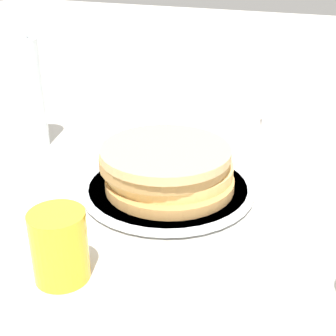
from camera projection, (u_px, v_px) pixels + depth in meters
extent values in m
plane|color=#BCB7AD|center=(186.00, 193.00, 0.69)|extent=(4.00, 4.00, 0.00)
cylinder|color=silver|center=(168.00, 189.00, 0.69)|extent=(0.23, 0.23, 0.01)
cylinder|color=silver|center=(168.00, 187.00, 0.69)|extent=(0.25, 0.25, 0.01)
cylinder|color=#B9874A|center=(170.00, 182.00, 0.68)|extent=(0.19, 0.19, 0.02)
cylinder|color=#DFB468|center=(169.00, 168.00, 0.69)|extent=(0.19, 0.19, 0.02)
cylinder|color=#AF854C|center=(164.00, 160.00, 0.68)|extent=(0.19, 0.19, 0.02)
cylinder|color=tan|center=(166.00, 152.00, 0.67)|extent=(0.19, 0.19, 0.01)
cylinder|color=yellow|center=(60.00, 246.00, 0.50)|extent=(0.06, 0.06, 0.08)
cylinder|color=white|center=(285.00, 103.00, 0.90)|extent=(0.08, 0.08, 0.11)
cylinder|color=white|center=(289.00, 66.00, 0.87)|extent=(0.05, 0.05, 0.03)
cylinder|color=silver|center=(25.00, 94.00, 0.82)|extent=(0.07, 0.07, 0.19)
cylinder|color=white|center=(16.00, 33.00, 0.77)|extent=(0.03, 0.03, 0.02)
cube|color=white|center=(121.00, 124.00, 0.93)|extent=(0.19, 0.16, 0.02)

